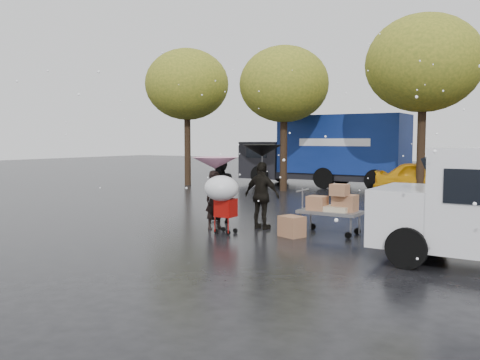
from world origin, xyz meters
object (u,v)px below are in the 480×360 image
Objects in this scene: blue_truck at (327,151)px; person_black at (262,196)px; person_pink at (215,200)px; yellow_taxi at (431,179)px; vendor_cart at (333,205)px; shopping_cart at (222,192)px.

person_black is at bearing -74.98° from blue_truck.
person_pink is 0.35× the size of yellow_taxi.
yellow_taxi is (3.23, 10.41, -0.03)m from person_pink.
shopping_cart reaches higher than vendor_cart.
shopping_cart is 0.18× the size of blue_truck.
person_black is 10.02m from yellow_taxi.
vendor_cart is at bearing -43.36° from person_pink.
person_black is at bearing 157.60° from yellow_taxi.
person_pink is at bearing 34.80° from person_black.
person_pink is 1.01× the size of vendor_cart.
shopping_cart is at bearing -78.09° from blue_truck.
person_black is 1.28m from shopping_cart.
person_black is 0.41× the size of yellow_taxi.
vendor_cart is 2.76m from shopping_cart.
blue_truck reaches higher than vendor_cart.
vendor_cart is 1.04× the size of shopping_cart.
person_pink reaches higher than shopping_cart.
blue_truck is at bearing -71.56° from person_black.
person_pink reaches higher than yellow_taxi.
person_pink is 0.19× the size of blue_truck.
person_pink is 3.05m from vendor_cart.
vendor_cart is (2.90, 0.92, -0.04)m from person_pink.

